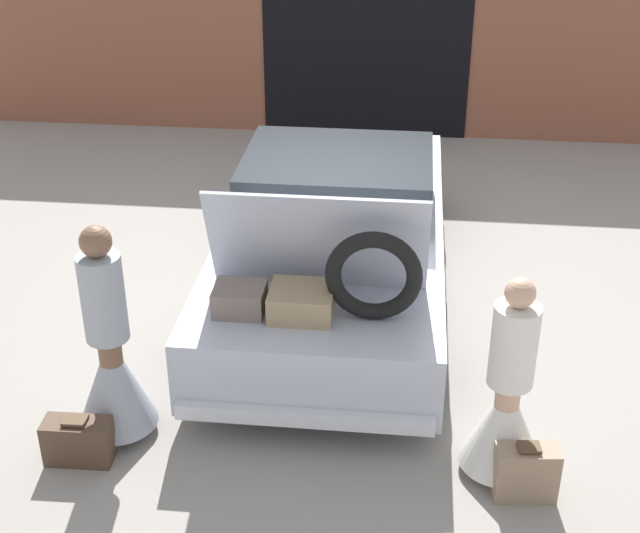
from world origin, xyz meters
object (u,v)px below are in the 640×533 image
object	(u,v)px
car	(335,236)
suitcase_beside_left_person	(78,441)
suitcase_beside_right_person	(526,472)
person_right	(506,407)
person_left	(112,363)

from	to	relation	value
car	suitcase_beside_left_person	xyz separation A→B (m)	(-1.59, -2.66, -0.42)
suitcase_beside_right_person	car	bearing A→B (deg)	120.06
person_right	person_left	bearing A→B (deg)	94.99
person_right	suitcase_beside_right_person	xyz separation A→B (m)	(0.14, -0.26, -0.35)
car	suitcase_beside_right_person	xyz separation A→B (m)	(1.56, -2.69, -0.39)
suitcase_beside_right_person	person_right	bearing A→B (deg)	119.26
person_left	suitcase_beside_left_person	xyz separation A→B (m)	(-0.18, -0.36, -0.44)
car	suitcase_beside_right_person	world-z (taller)	car
car	person_right	bearing A→B (deg)	-59.86
suitcase_beside_left_person	suitcase_beside_right_person	bearing A→B (deg)	-0.60
car	person_left	world-z (taller)	person_left
suitcase_beside_left_person	person_right	bearing A→B (deg)	4.27
suitcase_beside_right_person	person_left	bearing A→B (deg)	172.45
car	person_right	xyz separation A→B (m)	(1.41, -2.43, -0.04)
car	suitcase_beside_right_person	size ratio (longest dim) A/B	10.64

